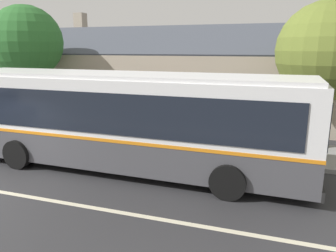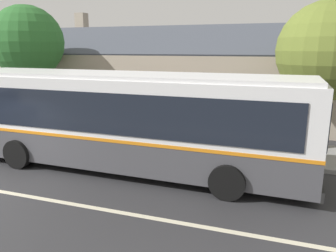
{
  "view_description": "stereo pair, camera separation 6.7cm",
  "coord_description": "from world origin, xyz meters",
  "px_view_note": "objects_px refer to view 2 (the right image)",
  "views": [
    {
      "loc": [
        7.9,
        -6.71,
        4.03
      ],
      "look_at": [
        4.33,
        4.01,
        1.31
      ],
      "focal_mm": 35.0,
      "sensor_mm": 36.0,
      "label": 1
    },
    {
      "loc": [
        7.96,
        -6.69,
        4.03
      ],
      "look_at": [
        4.33,
        4.01,
        1.31
      ],
      "focal_mm": 35.0,
      "sensor_mm": 36.0,
      "label": 2
    }
  ],
  "objects_px": {
    "street_tree_secondary": "(27,43)",
    "bench_by_building": "(49,125)",
    "transit_bus": "(122,118)",
    "street_tree_primary": "(328,55)"
  },
  "relations": [
    {
      "from": "transit_bus",
      "to": "street_tree_secondary",
      "type": "height_order",
      "value": "street_tree_secondary"
    },
    {
      "from": "street_tree_secondary",
      "to": "bench_by_building",
      "type": "bearing_deg",
      "value": -37.46
    },
    {
      "from": "transit_bus",
      "to": "street_tree_primary",
      "type": "height_order",
      "value": "street_tree_primary"
    },
    {
      "from": "bench_by_building",
      "to": "transit_bus",
      "type": "bearing_deg",
      "value": -26.83
    },
    {
      "from": "transit_bus",
      "to": "bench_by_building",
      "type": "bearing_deg",
      "value": 153.17
    },
    {
      "from": "bench_by_building",
      "to": "street_tree_secondary",
      "type": "relative_size",
      "value": 0.28
    },
    {
      "from": "street_tree_primary",
      "to": "street_tree_secondary",
      "type": "height_order",
      "value": "street_tree_secondary"
    },
    {
      "from": "transit_bus",
      "to": "street_tree_secondary",
      "type": "xyz_separation_m",
      "value": [
        -7.45,
        4.4,
        2.54
      ]
    },
    {
      "from": "bench_by_building",
      "to": "street_tree_secondary",
      "type": "bearing_deg",
      "value": 142.54
    },
    {
      "from": "bench_by_building",
      "to": "street_tree_primary",
      "type": "distance_m",
      "value": 12.11
    }
  ]
}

